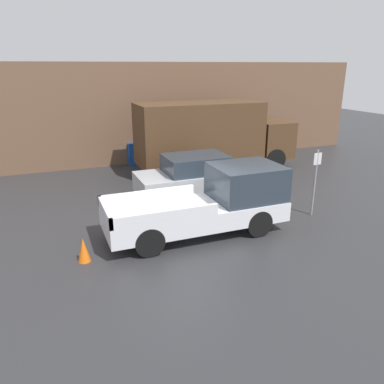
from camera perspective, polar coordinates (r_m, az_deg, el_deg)
ground_plane at (r=11.84m, az=-0.94°, el=-5.98°), size 60.00×60.00×0.00m
building_wall at (r=19.58m, az=-10.58°, el=11.43°), size 28.00×0.15×5.11m
pickup_truck at (r=11.52m, az=3.24°, el=-1.56°), size 5.51×1.98×2.02m
car at (r=14.56m, az=0.21°, el=2.37°), size 4.33×1.98×1.68m
delivery_truck at (r=18.13m, az=2.91°, el=8.73°), size 7.73×2.34×3.33m
parking_sign at (r=13.33m, az=18.25°, el=1.90°), size 0.30×0.07×2.30m
newspaper_box at (r=19.69m, az=-8.97°, el=5.68°), size 0.45×0.40×1.15m
traffic_cone at (r=10.38m, az=-16.19°, el=-8.45°), size 0.33×0.33×0.67m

